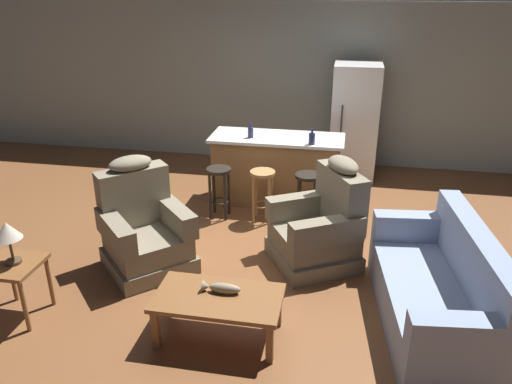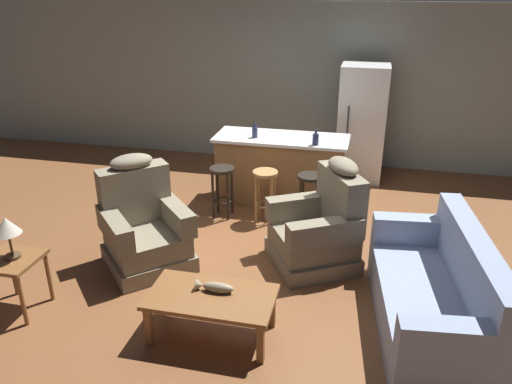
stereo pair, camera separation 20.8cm
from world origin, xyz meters
TOP-DOWN VIEW (x-y plane):
  - ground_plane at (0.00, 0.00)m, footprint 12.00×12.00m
  - back_wall at (0.00, 3.12)m, footprint 12.00×0.05m
  - coffee_table at (-0.07, -1.62)m, footprint 1.10×0.60m
  - fish_figurine at (-0.05, -1.56)m, footprint 0.34×0.10m
  - couch at (1.84, -1.09)m, footprint 1.05×1.98m
  - recliner_near_lamp at (-1.16, -0.60)m, footprint 1.19×1.19m
  - recliner_near_island at (0.71, -0.17)m, footprint 1.15×1.15m
  - end_table at (-1.97, -1.67)m, footprint 0.48×0.48m
  - table_lamp at (-1.95, -1.65)m, footprint 0.24×0.24m
  - kitchen_island at (0.00, 1.35)m, footprint 1.80×0.70m
  - bar_stool_left at (-0.66, 0.72)m, footprint 0.32×0.32m
  - bar_stool_middle at (-0.09, 0.72)m, footprint 0.32×0.32m
  - bar_stool_right at (0.48, 0.72)m, footprint 0.32×0.32m
  - refrigerator at (1.02, 2.55)m, footprint 0.70×0.69m
  - bottle_tall_green at (0.48, 1.10)m, footprint 0.08×0.08m
  - bottle_short_amber at (-0.35, 1.24)m, footprint 0.07×0.07m

SIDE VIEW (x-z plane):
  - ground_plane at x=0.00m, z-range 0.00..0.00m
  - couch at x=1.84m, z-range -0.13..0.81m
  - coffee_table at x=-0.07m, z-range 0.15..0.57m
  - recliner_near_lamp at x=-1.16m, z-range -0.18..1.02m
  - recliner_near_island at x=0.71m, z-range -0.18..1.02m
  - end_table at x=-1.97m, z-range 0.18..0.74m
  - fish_figurine at x=-0.05m, z-range 0.41..0.51m
  - bar_stool_left at x=-0.66m, z-range 0.13..0.81m
  - bar_stool_middle at x=-0.09m, z-range 0.13..0.81m
  - bar_stool_right at x=0.48m, z-range 0.13..0.81m
  - kitchen_island at x=0.00m, z-range 0.00..0.95m
  - table_lamp at x=-1.95m, z-range 0.66..1.07m
  - refrigerator at x=1.02m, z-range 0.00..1.76m
  - bottle_short_amber at x=-0.35m, z-range 0.93..1.13m
  - bottle_tall_green at x=0.48m, z-range 0.93..1.13m
  - back_wall at x=0.00m, z-range 0.00..2.60m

